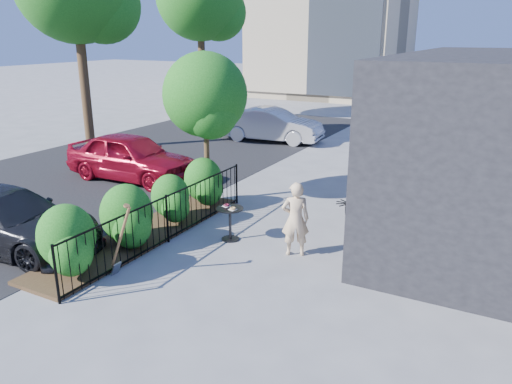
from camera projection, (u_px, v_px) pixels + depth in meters
The scene contains 13 objects.
ground at pixel (226, 256), 10.37m from camera, with size 120.00×120.00×0.00m, color gray.
fence at pixel (167, 218), 10.88m from camera, with size 0.05×6.05×1.10m.
planting_bed at pixel (144, 235), 11.35m from camera, with size 1.30×6.00×0.08m, color #382616.
shrubs at pixel (148, 207), 11.19m from camera, with size 1.10×5.60×1.24m.
patio_tree at pixel (206, 100), 12.85m from camera, with size 2.20×2.20×3.94m.
street at pixel (90, 177), 16.04m from camera, with size 9.00×30.00×0.01m, color black.
street_tree_far at pixel (200, 1), 24.77m from camera, with size 4.40×4.40×8.28m.
cafe_table at pixel (230, 218), 11.02m from camera, with size 0.60×0.60×0.80m.
woman at pixel (295, 219), 10.19m from camera, with size 0.57×0.38×1.57m, color beige.
shovel at pixel (120, 244), 9.29m from camera, with size 0.59×0.20×1.52m.
car_red at pixel (131, 157), 15.56m from camera, with size 1.74×4.32×1.47m, color maroon.
car_silver at pixel (272, 125), 21.14m from camera, with size 1.50×4.30×1.42m, color #B9B9BE.
car_darkgrey at pixel (5, 219), 10.61m from camera, with size 1.78×4.38×1.27m, color black.
Camera 1 is at (5.03, -8.05, 4.42)m, focal length 35.00 mm.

